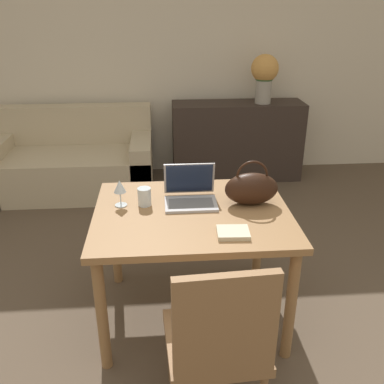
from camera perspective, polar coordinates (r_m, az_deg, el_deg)
The scene contains 11 objects.
wall_back at distance 4.81m, azimuth -1.99°, elevation 18.46°, with size 10.00×0.06×2.70m.
dining_table at distance 2.49m, azimuth 0.01°, elevation -4.47°, with size 1.12×0.90×0.74m.
chair at distance 1.95m, azimuth 3.54°, elevation -19.07°, with size 0.47×0.47×0.93m.
couch at distance 4.63m, azimuth -15.59°, elevation 3.73°, with size 1.64×0.88×0.82m.
sideboard at distance 4.74m, azimuth 5.99°, elevation 6.79°, with size 1.40×0.40×0.84m.
laptop at distance 2.55m, azimuth -0.25°, elevation 0.03°, with size 0.31×0.26×0.22m.
drinking_glass at distance 2.51m, azimuth -6.36°, elevation -0.63°, with size 0.08×0.08×0.11m.
wine_glass at distance 2.50m, azimuth -9.61°, elevation 0.57°, with size 0.07×0.07×0.16m.
handbag at distance 2.52m, azimuth 7.92°, elevation 0.51°, with size 0.31×0.15×0.27m.
flower_vase at distance 4.59m, azimuth 9.64°, elevation 15.28°, with size 0.28×0.28×0.50m.
book at distance 2.22m, azimuth 5.50°, elevation -5.41°, with size 0.17×0.14×0.02m.
Camera 1 is at (-0.21, -1.49, 1.85)m, focal length 40.00 mm.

